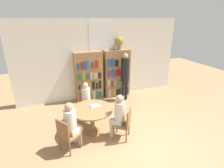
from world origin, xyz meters
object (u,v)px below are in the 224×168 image
(chair_near_camera, at_px, (67,134))
(librarian_standing, at_px, (125,72))
(reading_table, at_px, (92,113))
(chair_far_side, at_px, (125,122))
(bookshelf_left, at_px, (89,77))
(bookshelf_right, at_px, (117,74))
(seated_reader_left, at_px, (86,99))
(seated_reader_back, at_px, (72,122))
(flower_vase, at_px, (119,42))
(chair_left_side, at_px, (86,103))
(seated_reader_right, at_px, (118,114))

(chair_near_camera, height_order, librarian_standing, librarian_standing)
(reading_table, relative_size, librarian_standing, 0.62)
(chair_near_camera, relative_size, chair_far_side, 1.00)
(reading_table, height_order, librarian_standing, librarian_standing)
(bookshelf_left, xyz_separation_m, bookshelf_right, (1.14, -0.00, 0.00))
(chair_near_camera, xyz_separation_m, seated_reader_left, (0.75, 1.24, 0.20))
(seated_reader_back, bearing_deg, chair_near_camera, -90.00)
(bookshelf_right, distance_m, flower_vase, 1.24)
(bookshelf_right, xyz_separation_m, flower_vase, (0.08, 0.00, 1.23))
(seated_reader_back, distance_m, librarian_standing, 3.07)
(librarian_standing, bearing_deg, bookshelf_right, 103.27)
(bookshelf_left, relative_size, chair_left_side, 2.15)
(bookshelf_right, relative_size, seated_reader_left, 1.54)
(seated_reader_right, bearing_deg, bookshelf_left, 40.48)
(bookshelf_right, relative_size, seated_reader_right, 1.51)
(bookshelf_right, bearing_deg, flower_vase, 3.65)
(chair_near_camera, xyz_separation_m, seated_reader_right, (1.32, 0.08, 0.22))
(bookshelf_left, relative_size, bookshelf_right, 1.00)
(chair_near_camera, relative_size, seated_reader_left, 0.72)
(bookshelf_right, height_order, seated_reader_left, bookshelf_right)
(bookshelf_right, height_order, seated_reader_right, bookshelf_right)
(chair_left_side, bearing_deg, seated_reader_left, 90.00)
(chair_near_camera, bearing_deg, chair_far_side, 54.00)
(seated_reader_right, bearing_deg, chair_far_side, -90.00)
(chair_far_side, bearing_deg, reading_table, 90.00)
(seated_reader_right, bearing_deg, seated_reader_back, 126.06)
(seated_reader_right, bearing_deg, librarian_standing, 8.41)
(bookshelf_left, height_order, chair_near_camera, bookshelf_left)
(seated_reader_right, bearing_deg, flower_vase, 14.22)
(bookshelf_left, bearing_deg, seated_reader_right, -86.44)
(reading_table, height_order, seated_reader_right, seated_reader_right)
(chair_left_side, height_order, chair_far_side, same)
(chair_left_side, relative_size, chair_far_side, 1.00)
(seated_reader_right, height_order, seated_reader_back, seated_reader_right)
(reading_table, relative_size, seated_reader_right, 0.91)
(chair_near_camera, relative_size, seated_reader_right, 0.70)
(seated_reader_left, distance_m, seated_reader_back, 1.29)
(chair_left_side, bearing_deg, seated_reader_right, 113.80)
(flower_vase, xyz_separation_m, seated_reader_back, (-2.23, -2.52, -1.46))
(reading_table, xyz_separation_m, librarian_standing, (1.68, 1.59, 0.52))
(flower_vase, bearing_deg, chair_far_side, -109.16)
(chair_far_side, xyz_separation_m, seated_reader_back, (-1.32, 0.12, 0.22))
(chair_near_camera, bearing_deg, seated_reader_right, 58.55)
(bookshelf_right, height_order, librarian_standing, bookshelf_right)
(chair_far_side, xyz_separation_m, seated_reader_left, (-0.71, 1.26, 0.20))
(chair_near_camera, relative_size, chair_left_side, 1.00)
(chair_far_side, height_order, seated_reader_left, seated_reader_left)
(reading_table, xyz_separation_m, seated_reader_back, (-0.59, -0.42, 0.10))
(flower_vase, relative_size, seated_reader_right, 0.39)
(chair_near_camera, bearing_deg, bookshelf_left, 120.99)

